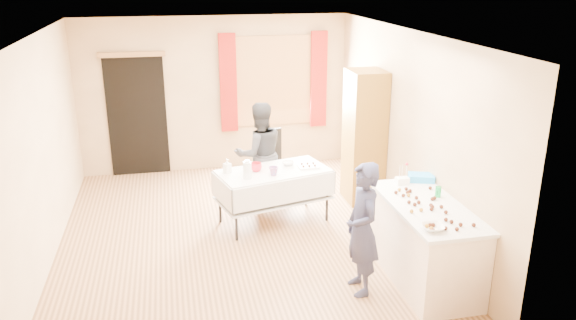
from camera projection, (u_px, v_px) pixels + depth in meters
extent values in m
cube|color=#9E7047|center=(238.00, 237.00, 7.33)|extent=(4.50, 5.50, 0.02)
cube|color=white|center=(232.00, 33.00, 6.48)|extent=(4.50, 5.50, 0.02)
cube|color=tan|center=(215.00, 94.00, 9.46)|extent=(4.50, 0.02, 2.60)
cube|color=tan|center=(279.00, 243.00, 4.35)|extent=(4.50, 0.02, 2.60)
cube|color=tan|center=(40.00, 153.00, 6.46)|extent=(0.02, 5.50, 2.60)
cube|color=tan|center=(407.00, 131.00, 7.36)|extent=(0.02, 5.50, 2.60)
cube|color=olive|center=(274.00, 81.00, 9.56)|extent=(1.32, 0.06, 1.52)
cube|color=white|center=(274.00, 81.00, 9.54)|extent=(1.20, 0.02, 1.40)
cube|color=maroon|center=(228.00, 83.00, 9.35)|extent=(0.28, 0.06, 1.65)
cube|color=maroon|center=(319.00, 80.00, 9.66)|extent=(0.28, 0.06, 1.65)
cube|color=black|center=(137.00, 116.00, 9.27)|extent=(0.95, 0.04, 2.00)
cube|color=olive|center=(132.00, 54.00, 8.91)|extent=(1.05, 0.06, 0.08)
cube|color=brown|center=(364.00, 137.00, 8.20)|extent=(0.50, 0.60, 1.96)
cube|color=#F3DDC6|center=(425.00, 245.00, 6.18)|extent=(0.70, 1.55, 0.86)
cube|color=silver|center=(428.00, 206.00, 6.03)|extent=(0.77, 1.62, 0.04)
cube|color=silver|center=(273.00, 172.00, 7.53)|extent=(1.59, 1.07, 0.04)
cube|color=black|center=(273.00, 169.00, 8.42)|extent=(0.50, 0.50, 0.06)
cube|color=black|center=(268.00, 149.00, 8.50)|extent=(0.42, 0.13, 0.61)
imported|color=#1E213F|center=(362.00, 229.00, 5.87)|extent=(0.54, 0.37, 1.46)
imported|color=black|center=(260.00, 154.00, 8.14)|extent=(0.90, 0.78, 1.53)
cylinder|color=green|center=(438.00, 192.00, 6.21)|extent=(0.08, 0.08, 0.12)
imported|color=white|center=(433.00, 228.00, 5.43)|extent=(0.26, 0.26, 0.05)
cube|color=white|center=(402.00, 181.00, 6.59)|extent=(0.15, 0.10, 0.08)
cube|color=#239AF6|center=(421.00, 178.00, 6.70)|extent=(0.35, 0.29, 0.08)
cylinder|color=silver|center=(247.00, 170.00, 7.20)|extent=(0.15, 0.15, 0.22)
imported|color=red|center=(256.00, 167.00, 7.47)|extent=(0.17, 0.17, 0.12)
imported|color=red|center=(274.00, 171.00, 7.32)|extent=(0.19, 0.19, 0.11)
imported|color=white|center=(288.00, 163.00, 7.72)|extent=(0.27, 0.27, 0.05)
cube|color=white|center=(308.00, 166.00, 7.64)|extent=(0.29, 0.21, 0.02)
imported|color=white|center=(227.00, 166.00, 7.41)|extent=(0.16, 0.16, 0.19)
sphere|color=#3F2314|center=(421.00, 210.00, 5.85)|extent=(0.04, 0.04, 0.04)
sphere|color=black|center=(474.00, 225.00, 5.50)|extent=(0.04, 0.04, 0.04)
sphere|color=black|center=(445.00, 228.00, 5.43)|extent=(0.04, 0.04, 0.04)
sphere|color=black|center=(430.00, 225.00, 5.50)|extent=(0.04, 0.04, 0.04)
sphere|color=black|center=(457.00, 229.00, 5.41)|extent=(0.04, 0.04, 0.04)
sphere|color=black|center=(434.00, 224.00, 5.53)|extent=(0.04, 0.04, 0.04)
sphere|color=#3F2314|center=(412.00, 211.00, 5.81)|extent=(0.04, 0.04, 0.04)
sphere|color=black|center=(451.00, 222.00, 5.57)|extent=(0.04, 0.04, 0.04)
sphere|color=black|center=(410.00, 191.00, 6.35)|extent=(0.04, 0.04, 0.04)
sphere|color=black|center=(446.00, 220.00, 5.62)|extent=(0.04, 0.04, 0.04)
sphere|color=black|center=(406.00, 189.00, 6.40)|extent=(0.04, 0.04, 0.04)
sphere|color=black|center=(433.00, 225.00, 5.50)|extent=(0.04, 0.04, 0.04)
sphere|color=#3F2314|center=(399.00, 190.00, 6.38)|extent=(0.04, 0.04, 0.04)
sphere|color=black|center=(430.00, 188.00, 6.43)|extent=(0.04, 0.04, 0.04)
sphere|color=black|center=(432.00, 207.00, 5.92)|extent=(0.04, 0.04, 0.04)
sphere|color=black|center=(419.00, 202.00, 6.04)|extent=(0.04, 0.04, 0.04)
sphere|color=black|center=(446.00, 212.00, 5.79)|extent=(0.04, 0.04, 0.04)
sphere|color=black|center=(415.00, 204.00, 5.98)|extent=(0.04, 0.04, 0.04)
sphere|color=#3F2314|center=(431.00, 229.00, 5.43)|extent=(0.04, 0.04, 0.04)
sphere|color=black|center=(407.00, 192.00, 6.30)|extent=(0.04, 0.04, 0.04)
sphere|color=black|center=(432.00, 199.00, 6.12)|extent=(0.04, 0.04, 0.04)
sphere|color=black|center=(461.00, 225.00, 5.51)|extent=(0.04, 0.04, 0.04)
sphere|color=black|center=(431.00, 205.00, 5.96)|extent=(0.04, 0.04, 0.04)
sphere|color=black|center=(409.00, 202.00, 6.04)|extent=(0.04, 0.04, 0.04)
sphere|color=#3F2314|center=(427.00, 226.00, 5.48)|extent=(0.04, 0.04, 0.04)
sphere|color=black|center=(435.00, 198.00, 6.15)|extent=(0.04, 0.04, 0.04)
sphere|color=black|center=(431.00, 209.00, 5.87)|extent=(0.04, 0.04, 0.04)
sphere|color=black|center=(441.00, 207.00, 5.92)|extent=(0.04, 0.04, 0.04)
sphere|color=black|center=(433.00, 230.00, 5.39)|extent=(0.04, 0.04, 0.04)
sphere|color=black|center=(403.00, 195.00, 6.22)|extent=(0.04, 0.04, 0.04)
sphere|color=#3F2314|center=(409.00, 195.00, 6.22)|extent=(0.04, 0.04, 0.04)
sphere|color=black|center=(396.00, 192.00, 6.30)|extent=(0.04, 0.04, 0.04)
sphere|color=black|center=(416.00, 198.00, 6.16)|extent=(0.04, 0.04, 0.04)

